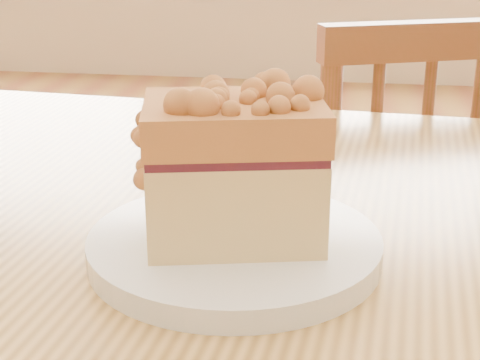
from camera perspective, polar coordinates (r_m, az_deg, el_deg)
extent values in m
cube|color=tan|center=(0.67, 2.63, -4.56)|extent=(1.24, 0.88, 0.04)
cube|color=brown|center=(1.42, 10.14, -4.71)|extent=(0.51, 0.51, 0.04)
cylinder|color=brown|center=(1.71, 12.60, -8.90)|extent=(0.03, 0.03, 0.40)
cylinder|color=brown|center=(1.61, 2.16, -10.33)|extent=(0.03, 0.03, 0.40)
cylinder|color=brown|center=(1.13, 6.79, 0.61)|extent=(0.03, 0.03, 0.43)
cube|color=brown|center=(1.15, 14.83, 10.45)|extent=(0.34, 0.16, 0.06)
cylinder|color=brown|center=(1.23, 17.45, 1.02)|extent=(0.02, 0.02, 0.37)
cylinder|color=brown|center=(1.20, 13.96, 0.74)|extent=(0.02, 0.02, 0.37)
cylinder|color=brown|center=(1.16, 10.25, 0.45)|extent=(0.02, 0.02, 0.37)
cylinder|color=white|center=(0.59, -0.43, -5.15)|extent=(0.23, 0.23, 0.02)
cylinder|color=white|center=(0.59, -0.43, -5.63)|extent=(0.16, 0.16, 0.01)
cube|color=#F6D58B|center=(0.57, -0.45, -1.04)|extent=(0.15, 0.13, 0.07)
cube|color=#471424|center=(0.56, -0.46, 2.70)|extent=(0.15, 0.12, 0.01)
cube|color=#B47238|center=(0.55, -0.46, 4.55)|extent=(0.15, 0.13, 0.03)
sphere|color=#B47238|center=(0.52, 1.26, 5.74)|extent=(0.03, 0.03, 0.03)
sphere|color=#B47238|center=(0.56, -6.26, 6.56)|extent=(0.01, 0.01, 0.01)
sphere|color=#B47238|center=(0.54, 5.18, 6.44)|extent=(0.03, 0.03, 0.03)
sphere|color=#B47238|center=(0.52, 6.16, 5.52)|extent=(0.01, 0.01, 0.01)
sphere|color=#B47238|center=(0.58, -4.39, 7.13)|extent=(0.02, 0.02, 0.02)
sphere|color=#B47238|center=(0.54, 1.75, 6.32)|extent=(0.02, 0.02, 0.02)
sphere|color=#B47238|center=(0.54, -2.80, 6.22)|extent=(0.02, 0.02, 0.02)
sphere|color=#B47238|center=(0.53, -0.68, 6.03)|extent=(0.02, 0.02, 0.02)
sphere|color=#B47238|center=(0.55, -5.91, 6.52)|extent=(0.02, 0.02, 0.02)
sphere|color=#B47238|center=(0.55, -1.04, 6.39)|extent=(0.02, 0.02, 0.02)
sphere|color=#B47238|center=(0.52, 2.31, 5.71)|extent=(0.02, 0.02, 0.02)
sphere|color=#B47238|center=(0.52, 5.62, 5.79)|extent=(0.02, 0.02, 0.02)
sphere|color=#B47238|center=(0.53, -6.55, 5.62)|extent=(0.01, 0.01, 0.01)
sphere|color=#B47238|center=(0.52, 0.77, 5.75)|extent=(0.02, 0.02, 0.02)
sphere|color=#B47238|center=(0.57, -4.16, 7.04)|extent=(0.02, 0.02, 0.02)
sphere|color=#B47238|center=(0.57, -3.06, 6.82)|extent=(0.01, 0.01, 0.01)
sphere|color=#B47238|center=(0.55, 2.79, 6.55)|extent=(0.02, 0.02, 0.02)
sphere|color=#B47238|center=(0.55, -6.23, 6.47)|extent=(0.02, 0.02, 0.02)
sphere|color=#B47238|center=(0.51, -4.36, 5.51)|extent=(0.02, 0.02, 0.02)
sphere|color=#B47238|center=(0.51, -5.36, 5.40)|extent=(0.02, 0.02, 0.02)
sphere|color=#B47238|center=(0.58, -7.27, 5.23)|extent=(0.02, 0.02, 0.02)
sphere|color=#B47238|center=(0.56, -7.58, 5.21)|extent=(0.01, 0.01, 0.01)
sphere|color=#B47238|center=(0.55, -7.78, -0.14)|extent=(0.02, 0.02, 0.02)
sphere|color=#B47238|center=(0.59, -7.56, 1.77)|extent=(0.02, 0.02, 0.02)
sphere|color=#B47238|center=(0.57, -7.46, 1.57)|extent=(0.01, 0.01, 0.01)
sphere|color=#B47238|center=(0.53, -7.51, 0.85)|extent=(0.01, 0.01, 0.01)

